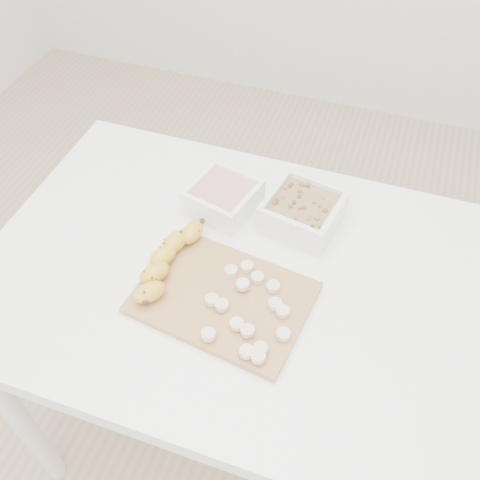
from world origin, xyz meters
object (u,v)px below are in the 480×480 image
(bowl_granola, at_px, (303,211))
(banana, at_px, (167,261))
(table, at_px, (235,299))
(cutting_board, at_px, (223,298))
(bowl_yogurt, at_px, (223,197))

(bowl_granola, height_order, banana, bowl_granola)
(table, xyz_separation_m, bowl_granola, (0.09, 0.17, 0.13))
(table, bearing_deg, banana, -159.85)
(cutting_board, xyz_separation_m, banana, (-0.12, 0.03, 0.03))
(bowl_granola, bearing_deg, cutting_board, -109.91)
(table, xyz_separation_m, banana, (-0.12, -0.04, 0.13))
(bowl_granola, distance_m, banana, 0.30)
(bowl_granola, xyz_separation_m, cutting_board, (-0.09, -0.24, -0.03))
(bowl_granola, bearing_deg, bowl_yogurt, -176.47)
(cutting_board, bearing_deg, bowl_yogurt, 110.10)
(banana, bearing_deg, cutting_board, 4.50)
(bowl_yogurt, relative_size, banana, 0.74)
(cutting_board, distance_m, banana, 0.13)
(banana, bearing_deg, bowl_yogurt, 96.26)
(table, height_order, cutting_board, cutting_board)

